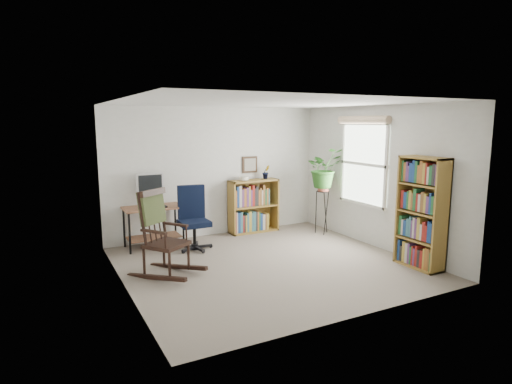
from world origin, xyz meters
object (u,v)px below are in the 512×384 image
office_chair (194,218)px  tall_bookshelf (421,213)px  low_bookshelf (254,206)px  desk (154,227)px  rocking_chair (166,233)px

office_chair → tall_bookshelf: tall_bookshelf is taller
office_chair → low_bookshelf: bearing=30.4°
office_chair → desk: bearing=148.5°
desk → office_chair: (0.57, -0.47, 0.19)m
low_bookshelf → tall_bookshelf: 3.22m
rocking_chair → low_bookshelf: (2.17, 1.56, -0.10)m
low_bookshelf → tall_bookshelf: bearing=-67.5°
office_chair → tall_bookshelf: 3.57m
desk → rocking_chair: bearing=-97.3°
office_chair → rocking_chair: bearing=-119.7°
low_bookshelf → desk: bearing=-176.5°
rocking_chair → low_bookshelf: bearing=0.6°
rocking_chair → tall_bookshelf: (3.40, -1.40, 0.21)m
desk → low_bookshelf: 2.00m
office_chair → tall_bookshelf: bearing=-33.8°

